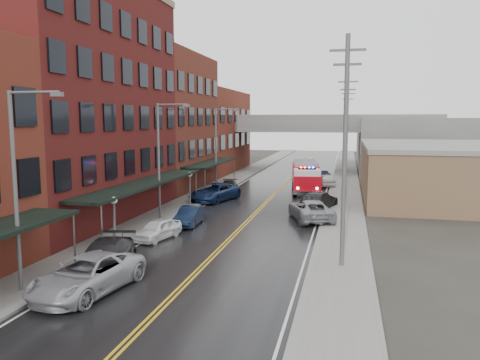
# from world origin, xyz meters

# --- Properties ---
(road) EXTENTS (11.00, 160.00, 0.02)m
(road) POSITION_xyz_m (0.00, 30.00, 0.01)
(road) COLOR black
(road) RESTS_ON ground
(sidewalk_left) EXTENTS (3.00, 160.00, 0.15)m
(sidewalk_left) POSITION_xyz_m (-7.30, 30.00, 0.07)
(sidewalk_left) COLOR slate
(sidewalk_left) RESTS_ON ground
(sidewalk_right) EXTENTS (3.00, 160.00, 0.15)m
(sidewalk_right) POSITION_xyz_m (7.30, 30.00, 0.07)
(sidewalk_right) COLOR slate
(sidewalk_right) RESTS_ON ground
(curb_left) EXTENTS (0.30, 160.00, 0.15)m
(curb_left) POSITION_xyz_m (-5.65, 30.00, 0.07)
(curb_left) COLOR gray
(curb_left) RESTS_ON ground
(curb_right) EXTENTS (0.30, 160.00, 0.15)m
(curb_right) POSITION_xyz_m (5.65, 30.00, 0.07)
(curb_right) COLOR gray
(curb_right) RESTS_ON ground
(brick_building_b) EXTENTS (9.00, 20.00, 18.00)m
(brick_building_b) POSITION_xyz_m (-13.30, 23.00, 9.00)
(brick_building_b) COLOR #4D1514
(brick_building_b) RESTS_ON ground
(brick_building_c) EXTENTS (9.00, 15.00, 15.00)m
(brick_building_c) POSITION_xyz_m (-13.30, 40.50, 7.50)
(brick_building_c) COLOR #5B221B
(brick_building_c) RESTS_ON ground
(brick_building_far) EXTENTS (9.00, 20.00, 12.00)m
(brick_building_far) POSITION_xyz_m (-13.30, 58.00, 6.00)
(brick_building_far) COLOR brown
(brick_building_far) RESTS_ON ground
(tan_building) EXTENTS (14.00, 22.00, 5.00)m
(tan_building) POSITION_xyz_m (16.00, 40.00, 2.50)
(tan_building) COLOR brown
(tan_building) RESTS_ON ground
(right_far_block) EXTENTS (18.00, 30.00, 8.00)m
(right_far_block) POSITION_xyz_m (18.00, 70.00, 4.00)
(right_far_block) COLOR slate
(right_far_block) RESTS_ON ground
(awning_1) EXTENTS (2.60, 18.00, 3.09)m
(awning_1) POSITION_xyz_m (-7.49, 23.00, 2.99)
(awning_1) COLOR black
(awning_1) RESTS_ON ground
(awning_2) EXTENTS (2.60, 13.00, 3.09)m
(awning_2) POSITION_xyz_m (-7.49, 40.50, 2.99)
(awning_2) COLOR black
(awning_2) RESTS_ON ground
(globe_lamp_1) EXTENTS (0.44, 0.44, 3.12)m
(globe_lamp_1) POSITION_xyz_m (-6.40, 16.00, 2.31)
(globe_lamp_1) COLOR #59595B
(globe_lamp_1) RESTS_ON ground
(globe_lamp_2) EXTENTS (0.44, 0.44, 3.12)m
(globe_lamp_2) POSITION_xyz_m (-6.40, 30.00, 2.31)
(globe_lamp_2) COLOR #59595B
(globe_lamp_2) RESTS_ON ground
(street_lamp_0) EXTENTS (2.64, 0.22, 9.00)m
(street_lamp_0) POSITION_xyz_m (-6.55, 8.00, 5.19)
(street_lamp_0) COLOR #59595B
(street_lamp_0) RESTS_ON ground
(street_lamp_1) EXTENTS (2.64, 0.22, 9.00)m
(street_lamp_1) POSITION_xyz_m (-6.55, 24.00, 5.19)
(street_lamp_1) COLOR #59595B
(street_lamp_1) RESTS_ON ground
(street_lamp_2) EXTENTS (2.64, 0.22, 9.00)m
(street_lamp_2) POSITION_xyz_m (-6.55, 40.00, 5.19)
(street_lamp_2) COLOR #59595B
(street_lamp_2) RESTS_ON ground
(utility_pole_0) EXTENTS (1.80, 0.24, 12.00)m
(utility_pole_0) POSITION_xyz_m (7.20, 15.00, 6.31)
(utility_pole_0) COLOR #59595B
(utility_pole_0) RESTS_ON ground
(utility_pole_1) EXTENTS (1.80, 0.24, 12.00)m
(utility_pole_1) POSITION_xyz_m (7.20, 35.00, 6.31)
(utility_pole_1) COLOR #59595B
(utility_pole_1) RESTS_ON ground
(utility_pole_2) EXTENTS (1.80, 0.24, 12.00)m
(utility_pole_2) POSITION_xyz_m (7.20, 55.00, 6.31)
(utility_pole_2) COLOR #59595B
(utility_pole_2) RESTS_ON ground
(overpass) EXTENTS (40.00, 10.00, 7.50)m
(overpass) POSITION_xyz_m (0.00, 62.00, 5.99)
(overpass) COLOR slate
(overpass) RESTS_ON ground
(fire_truck) EXTENTS (4.42, 9.09, 3.21)m
(fire_truck) POSITION_xyz_m (3.01, 40.76, 1.74)
(fire_truck) COLOR #BB0815
(fire_truck) RESTS_ON ground
(parked_car_left_2) EXTENTS (3.61, 6.31, 1.66)m
(parked_car_left_2) POSITION_xyz_m (-3.91, 8.75, 0.83)
(parked_car_left_2) COLOR #A6A7AE
(parked_car_left_2) RESTS_ON ground
(parked_car_left_3) EXTENTS (3.53, 6.05, 1.65)m
(parked_car_left_3) POSITION_xyz_m (-4.46, 11.30, 0.82)
(parked_car_left_3) COLOR #232325
(parked_car_left_3) RESTS_ON ground
(parked_car_left_4) EXTENTS (2.44, 4.16, 1.33)m
(parked_car_left_4) POSITION_xyz_m (-4.60, 18.34, 0.66)
(parked_car_left_4) COLOR white
(parked_car_left_4) RESTS_ON ground
(parked_car_left_5) EXTENTS (1.57, 4.14, 1.35)m
(parked_car_left_5) POSITION_xyz_m (-3.95, 22.80, 0.67)
(parked_car_left_5) COLOR black
(parked_car_left_5) RESTS_ON ground
(parked_car_left_6) EXTENTS (4.44, 6.60, 1.68)m
(parked_car_left_6) POSITION_xyz_m (-5.00, 33.20, 0.84)
(parked_car_left_6) COLOR #13254A
(parked_car_left_6) RESTS_ON ground
(parked_car_left_7) EXTENTS (2.67, 4.87, 1.34)m
(parked_car_left_7) POSITION_xyz_m (-4.80, 37.85, 0.67)
(parked_car_left_7) COLOR black
(parked_car_left_7) RESTS_ON ground
(parked_car_right_0) EXTENTS (4.38, 6.38, 1.62)m
(parked_car_right_0) POSITION_xyz_m (4.67, 26.45, 0.81)
(parked_car_right_0) COLOR gray
(parked_car_right_0) RESTS_ON ground
(parked_car_right_1) EXTENTS (3.54, 5.74, 1.55)m
(parked_car_right_1) POSITION_xyz_m (5.00, 31.37, 0.78)
(parked_car_right_1) COLOR black
(parked_car_right_1) RESTS_ON ground
(parked_car_right_2) EXTENTS (2.52, 4.60, 1.48)m
(parked_car_right_2) POSITION_xyz_m (5.00, 45.80, 0.74)
(parked_car_right_2) COLOR silver
(parked_car_right_2) RESTS_ON ground
(parked_car_right_3) EXTENTS (2.43, 5.09, 1.61)m
(parked_car_right_3) POSITION_xyz_m (4.14, 48.54, 0.80)
(parked_car_right_3) COLOR black
(parked_car_right_3) RESTS_ON ground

